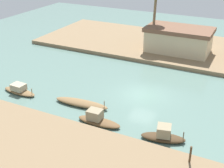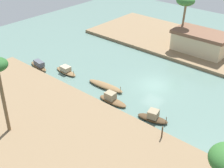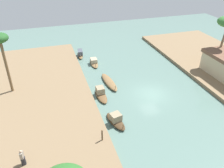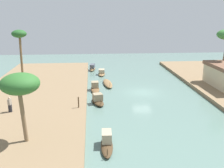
{
  "view_description": "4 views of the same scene",
  "coord_description": "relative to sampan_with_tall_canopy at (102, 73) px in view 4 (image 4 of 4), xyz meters",
  "views": [
    {
      "loc": [
        9.12,
        -25.22,
        14.01
      ],
      "look_at": [
        -2.86,
        -1.2,
        1.05
      ],
      "focal_mm": 48.89,
      "sensor_mm": 36.0,
      "label": 1
    },
    {
      "loc": [
        17.53,
        -28.54,
        19.52
      ],
      "look_at": [
        -3.62,
        -4.14,
        0.6
      ],
      "focal_mm": 47.67,
      "sensor_mm": 36.0,
      "label": 2
    },
    {
      "loc": [
        21.94,
        -12.32,
        16.52
      ],
      "look_at": [
        -2.29,
        -4.79,
        1.11
      ],
      "focal_mm": 35.53,
      "sensor_mm": 36.0,
      "label": 3
    },
    {
      "loc": [
        34.46,
        -7.03,
        10.87
      ],
      "look_at": [
        -1.57,
        -4.14,
        0.87
      ],
      "focal_mm": 42.0,
      "sensor_mm": 36.0,
      "label": 4
    }
  ],
  "objects": [
    {
      "name": "river_water",
      "position": [
        11.14,
        5.23,
        -0.35
      ],
      "size": [
        70.31,
        70.31,
        0.0
      ],
      "primitive_type": "plane",
      "color": "slate",
      "rests_on": "ground"
    },
    {
      "name": "palm_tree_left_far",
      "position": [
        25.3,
        -7.42,
        4.98
      ],
      "size": [
        3.11,
        3.11,
        5.8
      ],
      "color": "#7F6647",
      "rests_on": "riverbank_left"
    },
    {
      "name": "sampan_foreground",
      "position": [
        25.98,
        -0.66,
        0.09
      ],
      "size": [
        3.94,
        1.13,
        1.24
      ],
      "rotation": [
        0.0,
        0.0,
        -0.04
      ],
      "color": "#47331E",
      "rests_on": "river_water"
    },
    {
      "name": "mooring_post",
      "position": [
        17.72,
        -3.32,
        0.75
      ],
      "size": [
        0.14,
        0.14,
        1.25
      ],
      "primitive_type": "cylinder",
      "color": "#4C3823",
      "rests_on": "riverbank_left"
    },
    {
      "name": "sampan_midstream",
      "position": [
        9.62,
        -1.34,
        0.06
      ],
      "size": [
        3.84,
        1.32,
        1.23
      ],
      "rotation": [
        0.0,
        0.0,
        0.03
      ],
      "color": "brown",
      "rests_on": "river_water"
    },
    {
      "name": "sampan_downstream_large",
      "position": [
        -3.96,
        -1.58,
        0.11
      ],
      "size": [
        3.94,
        1.4,
        1.18
      ],
      "rotation": [
        0.0,
        0.0,
        -0.13
      ],
      "color": "brown",
      "rests_on": "river_water"
    },
    {
      "name": "sampan_near_left_bank",
      "position": [
        15.21,
        -1.11,
        0.08
      ],
      "size": [
        3.57,
        1.96,
        1.26
      ],
      "rotation": [
        0.0,
        0.0,
        0.24
      ],
      "color": "#47331E",
      "rests_on": "river_water"
    },
    {
      "name": "palm_tree_left_near",
      "position": [
        5.55,
        -12.31,
        6.92
      ],
      "size": [
        2.16,
        2.16,
        7.86
      ],
      "color": "brown",
      "rests_on": "riverbank_left"
    },
    {
      "name": "sampan_with_tall_canopy",
      "position": [
        0.0,
        0.0,
        0.0
      ],
      "size": [
        3.87,
        1.34,
        0.98
      ],
      "rotation": [
        0.0,
        0.0,
        -0.05
      ],
      "color": "brown",
      "rests_on": "river_water"
    },
    {
      "name": "sampan_upstream_small",
      "position": [
        6.81,
        0.65,
        -0.12
      ],
      "size": [
        5.34,
        1.63,
        0.94
      ],
      "rotation": [
        0.0,
        0.0,
        0.08
      ],
      "color": "brown",
      "rests_on": "river_water"
    },
    {
      "name": "riverbank_left",
      "position": [
        11.14,
        -9.56,
        -0.12
      ],
      "size": [
        40.72,
        14.18,
        0.48
      ],
      "primitive_type": "cube",
      "color": "#846B4C",
      "rests_on": "ground"
    },
    {
      "name": "person_on_near_bank",
      "position": [
        18.45,
        -10.59,
        0.83
      ],
      "size": [
        0.49,
        0.47,
        1.68
      ],
      "rotation": [
        0.0,
        0.0,
        2.94
      ],
      "color": "#232328",
      "rests_on": "riverbank_left"
    }
  ]
}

